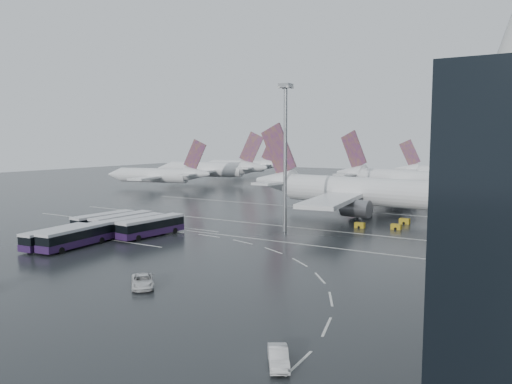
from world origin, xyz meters
The scene contains 26 objects.
ground centered at (0.00, 0.00, 0.00)m, with size 420.00×420.00×0.00m, color black.
lane_marking_near centered at (0.00, -2.00, 0.01)m, with size 120.00×0.25×0.01m, color white.
lane_marking_mid centered at (0.00, 12.00, 0.01)m, with size 120.00×0.25×0.01m, color white.
lane_marking_far centered at (0.00, 40.00, 0.01)m, with size 120.00×0.25×0.01m, color white.
bus_bay_line_south centered at (-24.00, -16.00, 0.01)m, with size 28.00×0.25×0.01m, color white.
bus_bay_line_north centered at (-24.00, 0.00, 0.01)m, with size 28.00×0.25×0.01m, color white.
airliner_main centered at (7.33, 34.23, 5.46)m, with size 64.44×56.27×21.81m.
airliner_gate_b centered at (8.66, 75.01, 5.16)m, with size 58.65×51.97×20.61m.
airliner_gate_c centered at (11.39, 132.82, 4.43)m, with size 49.56×45.02×17.72m.
jet_remote_west centered at (-78.51, 59.63, 4.58)m, with size 40.46×32.81×17.73m.
jet_remote_mid centered at (-75.86, 88.78, 5.36)m, with size 47.28×38.36×20.75m.
jet_remote_far centered at (-86.49, 127.84, 4.79)m, with size 42.68×34.44×18.56m.
bus_row_near_a centered at (-30.21, -9.93, 1.77)m, with size 3.91×13.29×3.23m.
bus_row_near_b centered at (-25.84, -9.35, 1.82)m, with size 3.66×13.60×3.32m.
bus_row_near_c centered at (-22.18, -10.17, 1.79)m, with size 3.78×13.37×3.25m.
bus_row_near_d centered at (-17.94, -9.82, 1.88)m, with size 4.25×14.07×3.41m.
bus_row_far_a centered at (-25.09, -24.63, 1.69)m, with size 4.02×12.70×3.07m.
bus_row_far_b centered at (-21.85, -23.38, 1.84)m, with size 4.33×13.79×3.34m.
van_curve_a centered at (3.12, -34.01, 0.76)m, with size 2.52×5.47×1.52m, color silver.
van_curve_c centered at (26.81, -43.84, 0.71)m, with size 1.50×4.30×1.42m, color silver.
floodlight_mast centered at (0.58, 6.96, 17.52)m, with size 2.14×2.14×27.86m.
gse_cart_belly_a centered at (18.28, 20.09, 0.53)m, with size 1.94×1.15×1.06m, color #B19017.
gse_cart_belly_b centered at (27.45, 31.60, 0.63)m, with size 2.31×1.37×1.26m, color slate.
gse_cart_belly_c centered at (11.57, 18.10, 0.53)m, with size 1.93×1.14×1.05m, color #B19017.
gse_cart_belly_d centered at (28.05, 26.61, 0.55)m, with size 2.02×1.19×1.10m, color slate.
gse_cart_belly_e centered at (17.98, 27.50, 0.57)m, with size 2.08×1.23×1.13m, color #B19017.
Camera 1 is at (44.48, -76.49, 17.49)m, focal length 35.00 mm.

